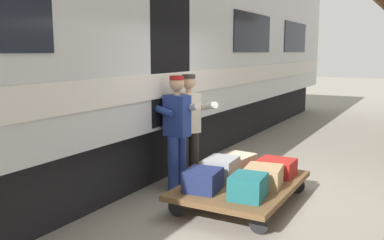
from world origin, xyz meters
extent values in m
plane|color=gray|center=(0.00, 0.00, 0.00)|extent=(60.00, 60.00, 0.00)
cube|color=silver|center=(3.32, 0.00, 2.35)|extent=(3.00, 19.47, 2.90)
cube|color=black|center=(3.32, 0.00, 0.45)|extent=(2.55, 18.49, 0.90)
cube|color=silver|center=(1.81, 0.00, 1.55)|extent=(0.03, 19.08, 0.36)
cube|color=black|center=(1.81, -6.81, 2.45)|extent=(0.02, 2.14, 0.84)
cube|color=black|center=(1.81, -3.41, 2.45)|extent=(0.02, 2.14, 0.84)
cube|color=black|center=(1.87, 0.00, 1.95)|extent=(0.12, 1.10, 2.00)
cube|color=brown|center=(0.49, 0.37, 0.27)|extent=(1.35, 1.99, 0.07)
cylinder|color=black|center=(-0.05, 1.17, 0.12)|extent=(0.23, 0.05, 0.23)
cylinder|color=black|center=(1.04, 1.17, 0.12)|extent=(0.23, 0.05, 0.23)
cylinder|color=black|center=(-0.05, -0.42, 0.12)|extent=(0.23, 0.05, 0.23)
cylinder|color=black|center=(1.04, -0.42, 0.12)|extent=(0.23, 0.05, 0.23)
cube|color=navy|center=(0.80, 0.92, 0.44)|extent=(0.46, 0.51, 0.27)
cube|color=tan|center=(0.19, 0.37, 0.43)|extent=(0.51, 0.54, 0.26)
cube|color=beige|center=(0.80, -0.17, 0.41)|extent=(0.47, 0.60, 0.22)
cube|color=#1E666B|center=(0.19, 0.92, 0.45)|extent=(0.43, 0.49, 0.29)
cube|color=#9EA0A5|center=(0.80, 0.37, 0.45)|extent=(0.42, 0.49, 0.30)
cube|color=#AD231E|center=(0.19, -0.17, 0.42)|extent=(0.49, 0.44, 0.23)
cylinder|color=navy|center=(1.56, 0.17, 0.41)|extent=(0.16, 0.16, 0.82)
cylinder|color=navy|center=(1.57, 0.37, 0.41)|extent=(0.16, 0.16, 0.82)
cube|color=navy|center=(1.57, 0.27, 1.12)|extent=(0.38, 0.25, 0.60)
cylinder|color=tan|center=(1.57, 0.27, 1.45)|extent=(0.09, 0.09, 0.06)
sphere|color=tan|center=(1.57, 0.27, 1.59)|extent=(0.22, 0.22, 0.22)
cylinder|color=#A51919|center=(1.57, 0.27, 1.67)|extent=(0.21, 0.21, 0.06)
cylinder|color=navy|center=(1.77, 0.09, 1.22)|extent=(0.54, 0.15, 0.21)
cylinder|color=navy|center=(1.80, 0.41, 1.22)|extent=(0.54, 0.15, 0.21)
cylinder|color=#332D28|center=(1.63, -0.02, 0.41)|extent=(0.16, 0.16, 0.82)
cylinder|color=#332D28|center=(1.54, -0.20, 0.41)|extent=(0.16, 0.16, 0.82)
cube|color=silver|center=(1.58, -0.11, 1.12)|extent=(0.42, 0.36, 0.60)
cylinder|color=tan|center=(1.58, -0.11, 1.45)|extent=(0.09, 0.09, 0.06)
sphere|color=tan|center=(1.58, -0.11, 1.59)|extent=(0.22, 0.22, 0.22)
cylinder|color=#332D28|center=(1.58, -0.11, 1.67)|extent=(0.21, 0.21, 0.06)
cylinder|color=silver|center=(1.46, 0.13, 1.22)|extent=(0.52, 0.33, 0.21)
cylinder|color=silver|center=(1.32, -0.15, 1.22)|extent=(0.52, 0.33, 0.21)
camera|label=1|loc=(-1.59, 5.54, 2.05)|focal=39.79mm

